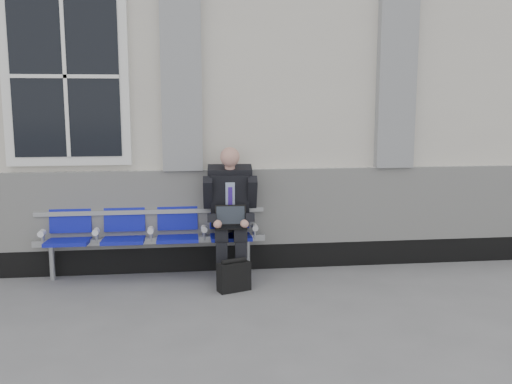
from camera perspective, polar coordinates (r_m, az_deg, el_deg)
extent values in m
plane|color=slate|center=(5.71, -23.73, -12.07)|extent=(70.00, 70.00, 0.00)
cube|color=beige|center=(8.75, -18.07, 9.41)|extent=(14.00, 4.00, 4.20)
cube|color=black|center=(7.01, -20.40, -6.67)|extent=(14.00, 0.10, 0.30)
cube|color=silver|center=(6.87, -20.70, -1.86)|extent=(14.00, 0.08, 0.90)
cube|color=gray|center=(6.55, -7.52, 12.64)|extent=(0.45, 0.14, 2.40)
cube|color=gray|center=(7.00, 13.91, 12.23)|extent=(0.45, 0.14, 2.40)
cube|color=white|center=(6.69, -18.46, 10.90)|extent=(1.35, 0.10, 1.95)
cube|color=black|center=(6.64, -18.55, 10.91)|extent=(1.15, 0.02, 1.75)
cube|color=#9EA0A3|center=(6.60, -10.43, -4.79)|extent=(2.60, 0.07, 0.07)
cube|color=#9EA0A3|center=(6.65, -10.45, -1.94)|extent=(2.60, 0.05, 0.05)
cylinder|color=#9EA0A3|center=(6.81, -19.72, -6.69)|extent=(0.06, 0.06, 0.39)
cylinder|color=#9EA0A3|center=(6.68, -0.86, -6.46)|extent=(0.06, 0.06, 0.39)
cube|color=#090F9F|center=(6.63, -18.29, -4.77)|extent=(0.46, 0.42, 0.07)
cube|color=#090F9F|center=(6.78, -18.06, -2.21)|extent=(0.46, 0.10, 0.40)
cube|color=#090F9F|center=(6.54, -13.11, -4.73)|extent=(0.46, 0.42, 0.07)
cube|color=#090F9F|center=(6.69, -13.01, -2.14)|extent=(0.46, 0.10, 0.40)
cube|color=#090F9F|center=(6.50, -7.83, -4.65)|extent=(0.46, 0.42, 0.07)
cube|color=#090F9F|center=(6.65, -7.86, -2.05)|extent=(0.46, 0.10, 0.40)
cube|color=#090F9F|center=(6.52, -2.54, -4.54)|extent=(0.46, 0.42, 0.07)
cube|color=#090F9F|center=(6.67, -2.70, -1.94)|extent=(0.46, 0.10, 0.40)
cylinder|color=white|center=(6.70, -20.64, -3.88)|extent=(0.07, 0.12, 0.07)
cylinder|color=white|center=(6.59, -15.72, -3.85)|extent=(0.07, 0.12, 0.07)
cylinder|color=white|center=(6.52, -10.49, -3.78)|extent=(0.07, 0.12, 0.07)
cylinder|color=white|center=(6.51, -5.20, -3.68)|extent=(0.07, 0.12, 0.07)
cylinder|color=white|center=(6.55, -0.12, -3.56)|extent=(0.07, 0.12, 0.07)
cube|color=black|center=(6.25, -3.42, -9.01)|extent=(0.13, 0.28, 0.09)
cube|color=black|center=(6.25, -1.49, -8.98)|extent=(0.13, 0.28, 0.09)
cube|color=black|center=(6.25, -3.44, -7.10)|extent=(0.13, 0.14, 0.47)
cube|color=black|center=(6.25, -1.52, -7.08)|extent=(0.13, 0.14, 0.47)
cube|color=black|center=(6.39, -3.49, -3.97)|extent=(0.17, 0.47, 0.15)
cube|color=black|center=(6.40, -1.62, -3.95)|extent=(0.17, 0.47, 0.15)
cube|color=black|center=(6.53, -2.63, -0.62)|extent=(0.45, 0.38, 0.66)
cube|color=#A5B7DA|center=(6.40, -2.60, -0.62)|extent=(0.11, 0.10, 0.37)
cube|color=#4223A6|center=(6.40, -2.60, -0.82)|extent=(0.05, 0.08, 0.31)
cube|color=black|center=(6.45, -2.64, 2.06)|extent=(0.51, 0.27, 0.15)
cylinder|color=tan|center=(6.39, -2.63, 2.65)|extent=(0.11, 0.11, 0.10)
sphere|color=tan|center=(6.32, -2.62, 3.53)|extent=(0.22, 0.22, 0.22)
cube|color=black|center=(6.41, -4.83, -0.07)|extent=(0.12, 0.30, 0.39)
cube|color=black|center=(6.43, -0.39, -0.02)|extent=(0.12, 0.30, 0.39)
cube|color=black|center=(6.27, -4.45, -2.58)|extent=(0.11, 0.33, 0.15)
cube|color=black|center=(6.28, -0.65, -2.53)|extent=(0.11, 0.33, 0.15)
sphere|color=tan|center=(6.14, -3.87, -3.23)|extent=(0.09, 0.09, 0.09)
sphere|color=tan|center=(6.15, -1.15, -3.19)|extent=(0.09, 0.09, 0.09)
cube|color=black|center=(6.24, -2.53, -3.52)|extent=(0.35, 0.26, 0.02)
cube|color=black|center=(6.33, -2.56, -2.32)|extent=(0.35, 0.11, 0.22)
cube|color=black|center=(6.32, -2.56, -2.33)|extent=(0.31, 0.09, 0.19)
cube|color=black|center=(6.08, -2.22, -8.47)|extent=(0.37, 0.26, 0.31)
cylinder|color=black|center=(6.03, -2.23, -6.92)|extent=(0.27, 0.15, 0.05)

